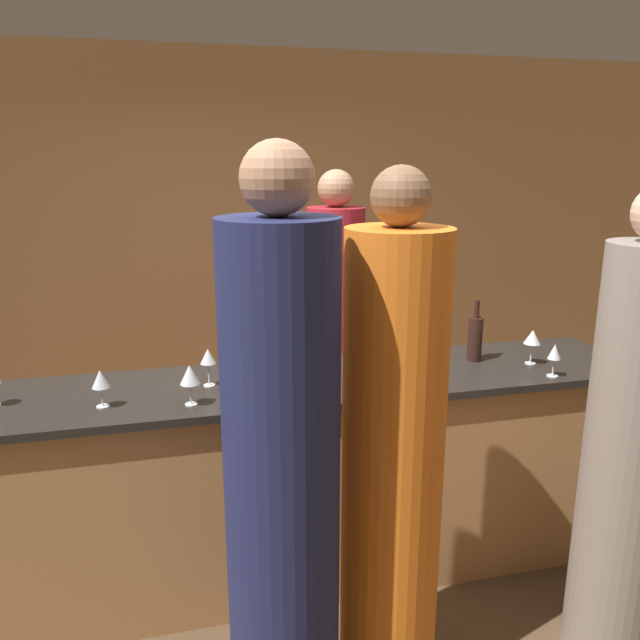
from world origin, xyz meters
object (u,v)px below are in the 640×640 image
object	(u,v)px
guest_2	(282,483)
wine_bottle_0	(475,338)
bartender	(335,344)
guest_1	(629,453)
guest_0	(392,463)

from	to	relation	value
guest_2	wine_bottle_0	xyz separation A→B (m)	(1.14, 0.88, 0.17)
bartender	guest_1	size ratio (longest dim) A/B	1.01
guest_0	guest_1	world-z (taller)	guest_0
bartender	wine_bottle_0	size ratio (longest dim) A/B	6.21
guest_1	guest_2	bearing A→B (deg)	-179.71
bartender	guest_2	bearing A→B (deg)	68.93
guest_1	guest_2	distance (m)	1.36
bartender	guest_1	xyz separation A→B (m)	(0.72, -1.63, -0.01)
guest_0	wine_bottle_0	bearing A→B (deg)	47.08
guest_2	wine_bottle_0	bearing A→B (deg)	37.54
guest_0	guest_1	distance (m)	0.93
guest_1	guest_2	xyz separation A→B (m)	(-1.36, -0.01, 0.06)
bartender	guest_0	xyz separation A→B (m)	(-0.20, -1.53, 0.01)
guest_0	bartender	bearing A→B (deg)	82.40
guest_2	wine_bottle_0	distance (m)	1.45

